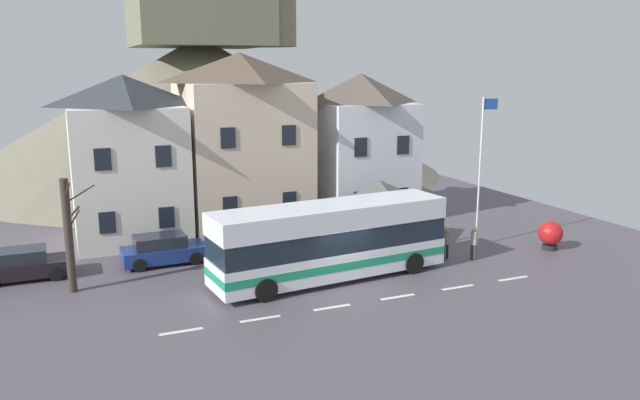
% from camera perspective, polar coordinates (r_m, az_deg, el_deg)
% --- Properties ---
extents(ground_plane, '(40.00, 60.00, 0.07)m').
position_cam_1_polar(ground_plane, '(27.22, 2.61, -8.21)').
color(ground_plane, '#514A53').
extents(townhouse_00, '(5.87, 6.38, 9.03)m').
position_cam_1_polar(townhouse_00, '(35.70, -17.24, 3.67)').
color(townhouse_00, silver).
rests_on(townhouse_00, ground_plane).
extents(townhouse_01, '(6.81, 6.99, 10.23)m').
position_cam_1_polar(townhouse_01, '(37.10, -7.19, 5.36)').
color(townhouse_01, beige).
rests_on(townhouse_01, ground_plane).
extents(townhouse_02, '(5.60, 5.80, 9.04)m').
position_cam_1_polar(townhouse_02, '(39.30, 3.71, 4.92)').
color(townhouse_02, silver).
rests_on(townhouse_02, ground_plane).
extents(hilltop_castle, '(43.17, 43.17, 18.92)m').
position_cam_1_polar(hilltop_castle, '(58.16, -10.79, 8.95)').
color(hilltop_castle, '#6D6856').
rests_on(hilltop_castle, ground_plane).
extents(transit_bus, '(11.23, 3.69, 3.44)m').
position_cam_1_polar(transit_bus, '(27.96, 0.99, -3.83)').
color(transit_bus, white).
rests_on(transit_bus, ground_plane).
extents(bus_shelter, '(3.60, 3.60, 3.53)m').
position_cam_1_polar(bus_shelter, '(33.31, 5.43, 0.85)').
color(bus_shelter, '#473D33').
rests_on(bus_shelter, ground_plane).
extents(parked_car_00, '(3.95, 2.10, 1.40)m').
position_cam_1_polar(parked_car_00, '(34.53, 5.73, -2.60)').
color(parked_car_00, '#2F5B34').
rests_on(parked_car_00, ground_plane).
extents(parked_car_01, '(4.07, 1.96, 1.45)m').
position_cam_1_polar(parked_car_01, '(31.29, -14.19, -4.44)').
color(parked_car_01, navy).
rests_on(parked_car_01, ground_plane).
extents(parked_car_02, '(4.17, 1.87, 1.40)m').
position_cam_1_polar(parked_car_02, '(31.22, -25.73, -5.37)').
color(parked_car_02, black).
rests_on(parked_car_02, ground_plane).
extents(pedestrian_00, '(0.29, 0.31, 1.66)m').
position_cam_1_polar(pedestrian_00, '(31.87, 7.76, -3.42)').
color(pedestrian_00, '#38332D').
rests_on(pedestrian_00, ground_plane).
extents(pedestrian_01, '(0.32, 0.32, 1.60)m').
position_cam_1_polar(pedestrian_01, '(31.65, 11.49, -3.65)').
color(pedestrian_01, black).
rests_on(pedestrian_01, ground_plane).
extents(pedestrian_02, '(0.34, 0.34, 1.69)m').
position_cam_1_polar(pedestrian_02, '(31.82, 13.94, -3.62)').
color(pedestrian_02, '#38332D').
rests_on(pedestrian_02, ground_plane).
extents(pedestrian_03, '(0.38, 0.35, 1.55)m').
position_cam_1_polar(pedestrian_03, '(31.62, 5.36, -3.71)').
color(pedestrian_03, '#2D2D38').
rests_on(pedestrian_03, ground_plane).
extents(public_bench, '(1.48, 0.48, 0.87)m').
position_cam_1_polar(public_bench, '(36.61, 5.67, -2.10)').
color(public_bench, '#473828').
rests_on(public_bench, ground_plane).
extents(flagpole, '(0.95, 0.10, 7.89)m').
position_cam_1_polar(flagpole, '(33.68, 14.57, 3.37)').
color(flagpole, silver).
rests_on(flagpole, ground_plane).
extents(harbour_buoy, '(1.27, 1.27, 1.52)m').
position_cam_1_polar(harbour_buoy, '(34.81, 20.38, -2.94)').
color(harbour_buoy, black).
rests_on(harbour_buoy, ground_plane).
extents(bare_tree_00, '(1.38, 1.02, 4.92)m').
position_cam_1_polar(bare_tree_00, '(28.17, -22.05, -2.97)').
color(bare_tree_00, '#382D28').
rests_on(bare_tree_00, ground_plane).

